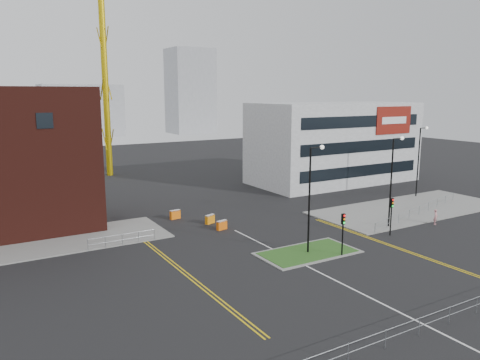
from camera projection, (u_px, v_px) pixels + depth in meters
The scene contains 27 objects.
ground at pixel (359, 292), 32.01m from camera, with size 200.00×200.00×0.00m, color black.
pavement_left at pixel (7, 249), 40.60m from camera, with size 28.00×8.00×0.12m, color slate.
pavement_right at pixel (410, 209), 54.86m from camera, with size 24.00×10.00×0.12m, color slate.
island_kerb at pixel (308, 253), 39.77m from camera, with size 8.60×4.60×0.08m, color slate.
grass_island at pixel (308, 252), 39.77m from camera, with size 8.00×4.00×0.12m, color #274818.
office_block at pixel (334, 143), 70.98m from camera, with size 25.00×12.20×12.00m.
tower_crane at pixel (140, 19), 75.40m from camera, with size 52.85×6.15×36.42m.
streetlamp_island at pixel (312, 191), 38.90m from camera, with size 1.46×0.36×9.18m.
streetlamp_right_near at pixel (393, 175), 46.60m from camera, with size 1.46×0.36×9.18m.
streetlamp_right_far at pixel (420, 156), 60.37m from camera, with size 1.46×0.36×9.18m.
traffic_light_island at pixel (343, 226), 38.60m from camera, with size 0.28×0.33×3.65m.
traffic_light_right at pixel (392, 209), 44.30m from camera, with size 0.28×0.33×3.65m.
railing_front at pixel (435, 317), 26.79m from camera, with size 24.05×0.05×1.10m.
railing_left at pixel (122, 238), 41.60m from camera, with size 6.05×0.05×1.10m.
railing_right at pixel (419, 209), 51.86m from camera, with size 19.05×5.05×1.10m.
centre_line at pixel (338, 282), 33.70m from camera, with size 0.15×30.00×0.01m, color silver.
yellow_left_a at pixel (179, 270), 35.97m from camera, with size 0.12×24.00×0.01m, color gold.
yellow_left_b at pixel (183, 269), 36.12m from camera, with size 0.12×24.00×0.01m, color gold.
yellow_right_a at pixel (388, 245), 41.84m from camera, with size 0.12×20.00×0.01m, color gold.
yellow_right_b at pixel (390, 245), 41.99m from camera, with size 0.12×20.00×0.01m, color gold.
skyline_b at pixel (81, 111), 145.55m from camera, with size 24.00×12.00×16.00m, color gray.
skyline_c at pixel (190, 91), 157.74m from camera, with size 14.00×12.00×28.00m, color gray.
skyline_d at pixel (15, 117), 145.37m from camera, with size 30.00×12.00×12.00m, color gray.
pedestrian at pixel (436, 217), 48.29m from camera, with size 0.58×0.38×1.60m, color pink.
barrier_left at pixel (210, 219), 48.71m from camera, with size 1.18×0.73×0.94m.
barrier_mid at pixel (175, 214), 50.51m from camera, with size 1.20×0.56×0.97m.
barrier_right at pixel (222, 225), 46.52m from camera, with size 1.17×0.59×0.94m.
Camera 1 is at (-22.30, -21.73, 13.41)m, focal length 35.00 mm.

